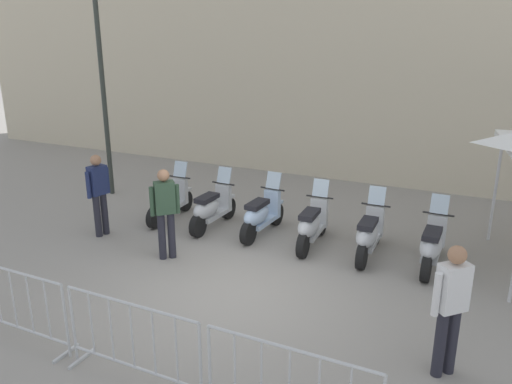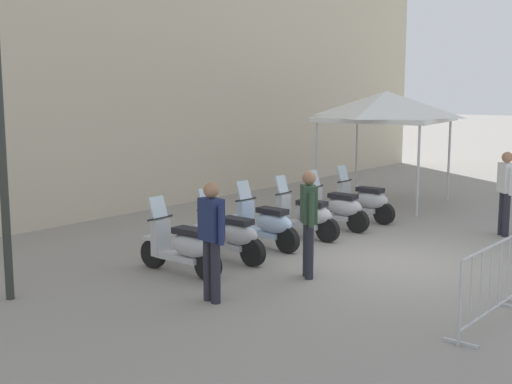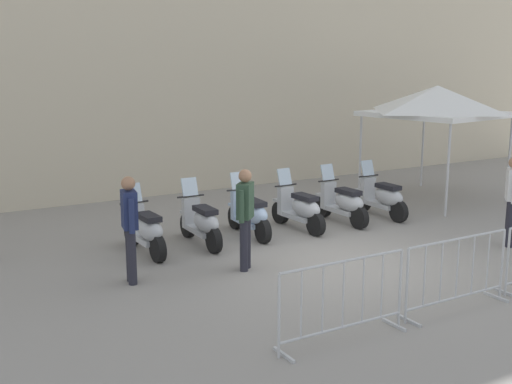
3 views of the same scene
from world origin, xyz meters
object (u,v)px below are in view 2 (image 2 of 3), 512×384
Objects in this scene: barrier_segment_0 at (490,286)px; officer_by_barriers at (506,188)px; motorcycle_3 at (305,216)px; motorcycle_5 at (363,202)px; motorcycle_0 at (183,247)px; canopy_tent at (386,106)px; officer_near_row_end at (309,218)px; officer_mid_plaza at (211,235)px; motorcycle_4 at (336,209)px; motorcycle_2 at (266,225)px; motorcycle_1 at (230,236)px.

officer_by_barriers is (5.61, 0.92, 0.46)m from barrier_segment_0.
motorcycle_3 and motorcycle_5 have the same top height.
canopy_tent is at bearing -2.97° from motorcycle_0.
motorcycle_3 is 2.86m from officer_near_row_end.
officer_by_barriers reaches higher than motorcycle_0.
motorcycle_4 is at bearing 5.43° from officer_mid_plaza.
officer_near_row_end is (-1.37, -1.58, 0.53)m from motorcycle_2.
barrier_segment_0 is (-4.40, -4.14, 0.07)m from motorcycle_4.
barrier_segment_0 is 0.66× the size of canopy_tent.
motorcycle_5 is (3.36, -0.62, 0.00)m from motorcycle_2.
officer_mid_plaza is at bearing 157.89° from officer_by_barriers.
officer_near_row_end reaches higher than motorcycle_2.
motorcycle_1 is at bearing 176.33° from motorcycle_2.
officer_mid_plaza is at bearing -170.86° from motorcycle_3.
officer_by_barriers is 0.59× the size of canopy_tent.
motorcycle_2 is 0.89× the size of barrier_segment_0.
motorcycle_3 is 1.00× the size of officer_by_barriers.
canopy_tent is (2.50, 0.45, 2.06)m from motorcycle_5.
canopy_tent is at bearing 4.97° from officer_mid_plaza.
canopy_tent is (8.02, 4.41, 2.00)m from barrier_segment_0.
motorcycle_5 is at bearing -8.89° from motorcycle_4.
motorcycle_5 is 6.58m from officer_mid_plaza.
motorcycle_0 is 1.00× the size of officer_near_row_end.
motorcycle_1 is at bearing 140.87° from officer_by_barriers.
motorcycle_5 is at bearing 2.98° from officer_mid_plaza.
barrier_segment_0 is 1.11× the size of officer_near_row_end.
canopy_tent reaches higher than motorcycle_4.
motorcycle_1 reaches higher than barrier_segment_0.
motorcycle_2 is at bearing -3.67° from motorcycle_1.
motorcycle_2 is 0.99× the size of motorcycle_3.
motorcycle_3 is 4.40m from officer_mid_plaza.
motorcycle_3 is at bearing -8.67° from motorcycle_0.
officer_near_row_end is 5.24m from officer_by_barriers.
motorcycle_1 and motorcycle_3 have the same top height.
canopy_tent is at bearing 4.28° from motorcycle_4.
motorcycle_2 is 1.15m from motorcycle_3.
motorcycle_0 is 8.38m from canopy_tent.
canopy_tent reaches higher than officer_mid_plaza.
officer_mid_plaza is (-4.31, -0.69, 0.53)m from motorcycle_3.
motorcycle_3 is 1.00× the size of officer_mid_plaza.
motorcycle_0 is at bearing 173.64° from motorcycle_2.
motorcycle_4 is at bearing -11.13° from motorcycle_2.
motorcycle_5 is at bearing -8.71° from motorcycle_1.
motorcycle_1 and motorcycle_2 have the same top height.
officer_by_barriers is at bearing -69.43° from motorcycle_4.
motorcycle_1 is 0.99× the size of officer_by_barriers.
motorcycle_2 is 2.28m from motorcycle_4.
officer_mid_plaza is at bearing -175.03° from canopy_tent.
motorcycle_1 is at bearing 81.91° from officer_near_row_end.
motorcycle_4 is 0.59× the size of canopy_tent.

